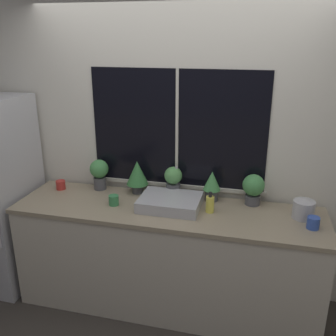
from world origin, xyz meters
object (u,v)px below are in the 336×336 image
(potted_plant_far_right, at_px, (253,188))
(mug_green, at_px, (114,200))
(mug_red, at_px, (61,185))
(potted_plant_center, at_px, (173,180))
(potted_plant_right, at_px, (212,184))
(kettle, at_px, (304,209))
(potted_plant_left, at_px, (137,174))
(soap_bottle, at_px, (210,204))
(sink, at_px, (170,202))
(mug_blue, at_px, (313,223))
(potted_plant_far_left, at_px, (99,172))

(potted_plant_far_right, xyz_separation_m, mug_green, (-1.11, -0.29, -0.11))
(mug_red, xyz_separation_m, mug_green, (0.60, -0.20, 0.00))
(mug_red, bearing_deg, potted_plant_center, 5.06)
(potted_plant_right, distance_m, kettle, 0.75)
(kettle, bearing_deg, potted_plant_left, 173.37)
(soap_bottle, relative_size, mug_green, 1.99)
(sink, bearing_deg, mug_blue, -5.21)
(potted_plant_center, xyz_separation_m, mug_blue, (1.12, -0.32, -0.10))
(soap_bottle, bearing_deg, potted_plant_far_left, 167.35)
(potted_plant_far_left, relative_size, kettle, 1.69)
(mug_blue, bearing_deg, sink, 174.79)
(potted_plant_right, bearing_deg, potted_plant_left, 180.00)
(mug_blue, height_order, mug_green, mug_blue)
(sink, xyz_separation_m, soap_bottle, (0.33, -0.01, 0.02))
(potted_plant_far_left, distance_m, mug_red, 0.38)
(soap_bottle, xyz_separation_m, mug_green, (-0.79, -0.06, -0.03))
(sink, height_order, potted_plant_left, potted_plant_left)
(potted_plant_center, xyz_separation_m, soap_bottle, (0.35, -0.23, -0.08))
(potted_plant_left, bearing_deg, mug_green, -110.41)
(potted_plant_left, xyz_separation_m, mug_blue, (1.45, -0.32, -0.13))
(mug_red, bearing_deg, potted_plant_left, 7.36)
(soap_bottle, distance_m, mug_green, 0.79)
(potted_plant_far_right, bearing_deg, sink, -161.16)
(kettle, bearing_deg, potted_plant_far_right, 157.33)
(potted_plant_left, distance_m, potted_plant_far_right, 1.00)
(potted_plant_left, bearing_deg, potted_plant_far_right, 0.00)
(sink, relative_size, mug_red, 5.85)
(potted_plant_center, height_order, soap_bottle, potted_plant_center)
(potted_plant_center, distance_m, potted_plant_far_right, 0.68)
(potted_plant_far_right, distance_m, mug_green, 1.16)
(potted_plant_right, bearing_deg, sink, -144.19)
(potted_plant_left, relative_size, mug_red, 3.53)
(soap_bottle, bearing_deg, potted_plant_left, 161.03)
(mug_green, bearing_deg, potted_plant_far_left, 130.48)
(soap_bottle, bearing_deg, mug_green, -175.58)
(potted_plant_right, bearing_deg, kettle, -12.49)
(mug_red, bearing_deg, sink, -6.96)
(potted_plant_far_left, xyz_separation_m, mug_green, (0.25, -0.29, -0.12))
(sink, relative_size, potted_plant_left, 1.66)
(potted_plant_far_left, height_order, mug_blue, potted_plant_far_left)
(soap_bottle, xyz_separation_m, mug_red, (-1.39, 0.14, -0.03))
(potted_plant_center, distance_m, kettle, 1.08)
(potted_plant_far_left, xyz_separation_m, potted_plant_center, (0.69, 0.00, -0.02))
(potted_plant_far_left, distance_m, mug_blue, 1.84)
(potted_plant_far_right, relative_size, mug_green, 3.07)
(mug_red, bearing_deg, kettle, -1.91)
(potted_plant_right, bearing_deg, soap_bottle, -85.17)
(sink, relative_size, potted_plant_right, 1.89)
(sink, distance_m, mug_green, 0.47)
(potted_plant_far_right, bearing_deg, kettle, -22.67)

